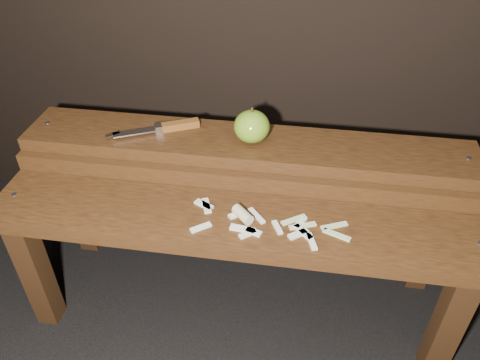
# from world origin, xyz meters

# --- Properties ---
(ground) EXTENTS (60.00, 60.00, 0.00)m
(ground) POSITION_xyz_m (0.00, 0.00, 0.00)
(ground) COLOR black
(bench_front_tier) EXTENTS (1.20, 0.20, 0.42)m
(bench_front_tier) POSITION_xyz_m (0.00, -0.06, 0.35)
(bench_front_tier) COLOR black
(bench_front_tier) RESTS_ON ground
(bench_rear_tier) EXTENTS (1.20, 0.21, 0.50)m
(bench_rear_tier) POSITION_xyz_m (0.00, 0.17, 0.41)
(bench_rear_tier) COLOR black
(bench_rear_tier) RESTS_ON ground
(apple) EXTENTS (0.09, 0.09, 0.10)m
(apple) POSITION_xyz_m (0.01, 0.17, 0.54)
(apple) COLOR olive
(apple) RESTS_ON bench_rear_tier
(knife) EXTENTS (0.23, 0.13, 0.02)m
(knife) POSITION_xyz_m (-0.22, 0.19, 0.51)
(knife) COLOR brown
(knife) RESTS_ON bench_rear_tier
(apple_scraps) EXTENTS (0.38, 0.14, 0.03)m
(apple_scraps) POSITION_xyz_m (0.06, -0.06, 0.43)
(apple_scraps) COLOR beige
(apple_scraps) RESTS_ON bench_front_tier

